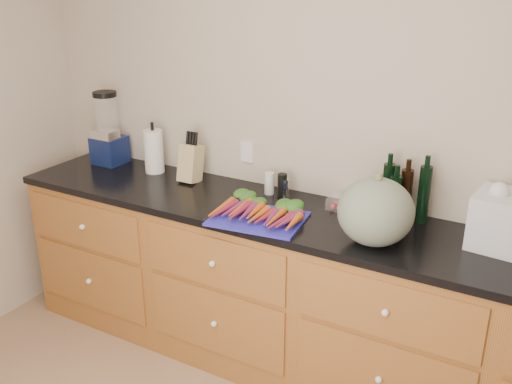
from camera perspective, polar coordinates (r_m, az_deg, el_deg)
The scene contains 14 objects.
wall_back at distance 3.05m, azimuth 9.24°, elevation 5.68°, with size 4.10×0.05×2.60m, color #C0B29F.
cabinets at distance 3.11m, azimuth 6.12°, elevation -11.00°, with size 3.60×0.64×0.90m.
countertop at distance 2.89m, azimuth 6.51°, elevation -3.09°, with size 3.64×0.62×0.04m, color black.
cutting_board at distance 2.86m, azimuth 0.22°, elevation -2.68°, with size 0.45×0.34×0.01m, color #2625AC.
carrots at distance 2.87m, azimuth 0.57°, elevation -1.87°, with size 0.46×0.31×0.06m.
squash at distance 2.62m, azimuth 11.88°, elevation -1.94°, with size 0.35×0.35×0.31m, color #596554.
blender_appliance at distance 3.76m, azimuth -14.59°, elevation 5.77°, with size 0.18×0.18×0.46m.
paper_towel at distance 3.55m, azimuth -10.18°, elevation 4.03°, with size 0.12×0.12×0.27m, color white.
knife_block at distance 3.37m, azimuth -6.55°, elevation 2.89°, with size 0.11×0.11×0.22m, color tan.
grinder_salt at distance 3.16m, azimuth 1.34°, elevation 0.87°, with size 0.05×0.05×0.12m, color silver.
grinder_pepper at distance 3.13m, azimuth 2.64°, elevation 0.68°, with size 0.05×0.05×0.13m, color black.
canister_chrome at distance 3.13m, azimuth 2.92°, elevation 0.39°, with size 0.05×0.05×0.10m, color silver.
tomato_box at distance 3.00m, azimuth 8.49°, elevation -1.17°, with size 0.13×0.10×0.06m, color white.
bottles at distance 2.92m, azimuth 14.53°, elevation -0.19°, with size 0.24×0.12×0.29m.
Camera 1 is at (0.99, -1.14, 2.11)m, focal length 40.00 mm.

